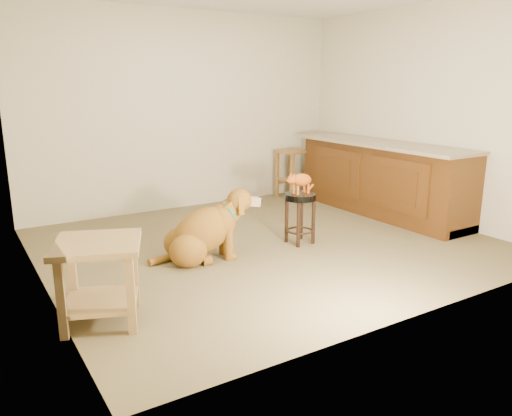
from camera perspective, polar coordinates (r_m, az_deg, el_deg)
floor at (r=5.35m, az=1.49°, el=-4.08°), size 4.50×4.00×0.01m
room_shell at (r=5.09m, az=1.61°, el=14.16°), size 4.54×4.04×2.62m
cabinet_run at (r=6.69m, az=14.16°, el=3.07°), size 0.70×2.56×0.94m
padded_stool at (r=5.29m, az=5.07°, el=-0.02°), size 0.33×0.33×0.54m
wood_stool at (r=7.45m, az=4.12°, el=4.03°), size 0.45×0.45×0.71m
side_table at (r=3.71m, az=-17.50°, el=-6.69°), size 0.75×0.75×0.60m
golden_retriever at (r=4.83m, az=-6.02°, el=-2.84°), size 1.12×0.62×0.73m
tabby_kitten at (r=5.22m, az=5.05°, el=3.15°), size 0.42×0.16×0.26m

